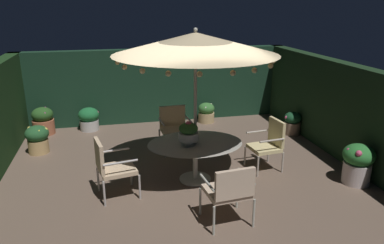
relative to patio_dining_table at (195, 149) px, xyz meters
name	(u,v)px	position (x,y,z in m)	size (l,w,h in m)	color
ground_plane	(184,179)	(-0.20, 0.06, -0.62)	(7.19, 7.68, 0.02)	brown
hedge_backdrop_rear	(156,85)	(-0.20, 3.75, 0.37)	(7.19, 0.30, 1.96)	#163220
hedge_backdrop_right	(355,116)	(3.24, 0.06, 0.37)	(0.30, 7.68, 1.96)	black
patio_dining_table	(195,149)	(0.00, 0.00, 0.00)	(1.71, 1.34, 0.73)	#B4B3AA
patio_umbrella	(195,44)	(0.00, 0.00, 1.86)	(2.77, 2.77, 2.73)	#B2B1A4
centerpiece_planter	(188,132)	(-0.14, -0.07, 0.35)	(0.35, 0.35, 0.43)	beige
patio_chair_north	(230,189)	(0.15, -1.51, -0.04)	(0.71, 0.66, 0.96)	#B2B4A7
patio_chair_northeast	(269,142)	(1.51, 0.17, -0.06)	(0.62, 0.62, 0.98)	#BBB1A4
patio_chair_east	(174,125)	(-0.11, 1.51, -0.04)	(0.68, 0.61, 0.97)	#BBAFAC
patio_chair_southeast	(111,165)	(-1.50, -0.29, -0.03)	(0.71, 0.68, 1.01)	#B5B0AC
potted_plant_right_near	(38,138)	(-3.02, 2.00, -0.28)	(0.50, 0.50, 0.61)	tan
potted_plant_back_center	(89,118)	(-2.00, 3.31, -0.30)	(0.52, 0.52, 0.59)	beige
potted_plant_front_corner	(43,121)	(-3.09, 3.26, -0.27)	(0.52, 0.52, 0.68)	#AA5E40
potted_plant_right_far	(206,112)	(1.09, 3.28, -0.34)	(0.44, 0.44, 0.54)	tan
potted_plant_left_near	(358,162)	(2.81, -0.76, -0.21)	(0.56, 0.56, 0.74)	beige
potted_plant_back_right	(292,123)	(2.91, 1.88, -0.32)	(0.43, 0.42, 0.56)	#826953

